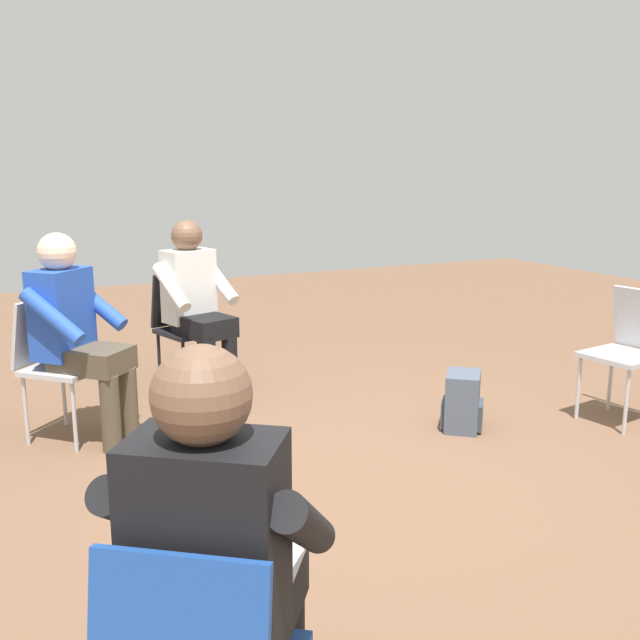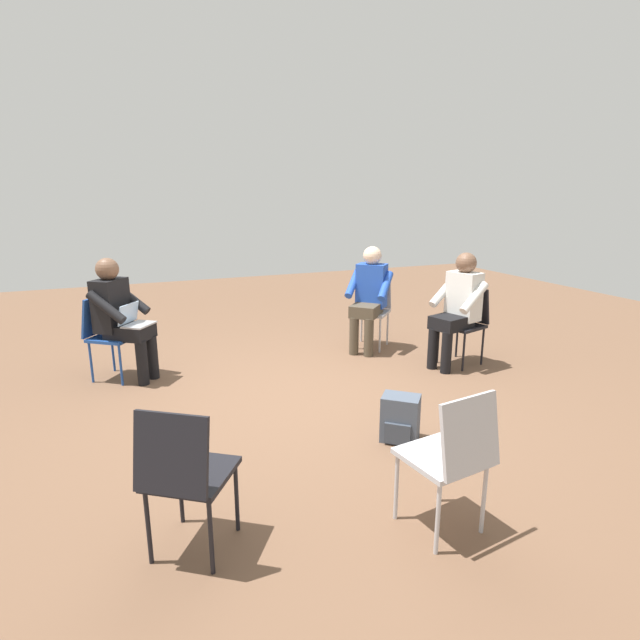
{
  "view_description": "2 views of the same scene",
  "coord_description": "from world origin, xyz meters",
  "views": [
    {
      "loc": [
        -1.67,
        -2.96,
        1.6
      ],
      "look_at": [
        -0.14,
        0.16,
        0.86
      ],
      "focal_mm": 40.0,
      "sensor_mm": 36.0,
      "label": 1
    },
    {
      "loc": [
        4.0,
        -1.46,
        1.85
      ],
      "look_at": [
        -0.09,
        0.21,
        0.72
      ],
      "focal_mm": 28.0,
      "sensor_mm": 36.0,
      "label": 2
    }
  ],
  "objects": [
    {
      "name": "person_with_laptop",
      "position": [
        -1.2,
        -1.48,
        0.69
      ],
      "size": [
        0.63,
        0.64,
        1.24
      ],
      "rotation": [
        0.0,
        0.0,
        -0.64
      ],
      "color": "black",
      "rests_on": "ground"
    },
    {
      "name": "person_in_white",
      "position": [
        -0.27,
        1.88,
        0.69
      ],
      "size": [
        0.58,
        0.59,
        1.24
      ],
      "rotation": [
        0.0,
        0.0,
        -2.86
      ],
      "color": "black",
      "rests_on": "ground"
    },
    {
      "name": "chair_east",
      "position": [
        2.03,
        0.11,
        0.5
      ],
      "size": [
        0.49,
        0.45,
        0.85
      ],
      "rotation": [
        0.0,
        0.0,
        1.71
      ],
      "color": "#B7B7BC",
      "rests_on": "ground"
    },
    {
      "name": "chair_northwest",
      "position": [
        -1.28,
        1.4,
        0.5
      ],
      "size": [
        0.58,
        0.58,
        0.85
      ],
      "rotation": [
        0.0,
        0.0,
        -2.36
      ],
      "color": "#B7B7BC",
      "rests_on": "ground"
    },
    {
      "name": "ground_plane",
      "position": [
        0.0,
        0.0,
        0.0
      ],
      "size": [
        14.0,
        14.0,
        0.0
      ],
      "primitive_type": "plane",
      "color": "brown"
    },
    {
      "name": "person_in_blue",
      "position": [
        -1.16,
        1.28,
        0.69
      ],
      "size": [
        0.63,
        0.63,
        1.24
      ],
      "rotation": [
        0.0,
        0.0,
        -2.36
      ],
      "color": "#4C4233",
      "rests_on": "ground"
    },
    {
      "name": "chair_north",
      "position": [
        -0.31,
        2.04,
        0.5
      ],
      "size": [
        0.5,
        0.53,
        0.85
      ],
      "rotation": [
        0.0,
        0.0,
        -2.86
      ],
      "color": "black",
      "rests_on": "ground"
    },
    {
      "name": "backpack_near_laptop_user",
      "position": [
        0.99,
        0.43,
        0.16
      ],
      "size": [
        0.33,
        0.34,
        0.36
      ],
      "rotation": [
        0.0,
        0.0,
        4.0
      ],
      "color": "#475160",
      "rests_on": "ground"
    }
  ]
}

